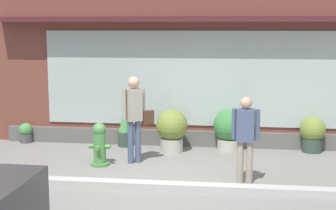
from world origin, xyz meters
The scene contains 11 objects.
ground_plane centered at (0.00, 0.00, 0.00)m, with size 60.00×60.00×0.00m, color gray.
curb_strip centered at (0.00, -0.20, 0.06)m, with size 14.00×0.24×0.12m, color #B2B2AD.
storefront centered at (0.01, 3.18, 2.39)m, with size 14.00×0.81×4.90m.
fire_hydrant centered at (-1.21, 1.10, 0.42)m, with size 0.43×0.40×0.86m.
pedestrian_with_handbag centered at (-0.54, 1.40, 1.03)m, with size 0.60×0.41×1.76m.
pedestrian_passerby centered at (1.62, 0.29, 0.89)m, with size 0.48×0.23×1.54m.
potted_plant_near_hydrant centered at (-3.47, 2.82, 0.23)m, with size 0.31×0.31×0.47m.
potted_plant_trailing_edge centered at (1.33, 2.71, 0.49)m, with size 0.71×0.71×0.91m.
potted_plant_corner_tall centered at (0.08, 2.38, 0.51)m, with size 0.69×0.69×0.94m.
potted_plant_window_right centered at (-1.06, 2.75, 0.40)m, with size 0.31×0.31×0.85m.
potted_plant_window_left centered at (3.14, 2.75, 0.42)m, with size 0.55×0.55×0.78m.
Camera 1 is at (1.37, -8.30, 2.75)m, focal length 53.58 mm.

